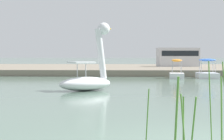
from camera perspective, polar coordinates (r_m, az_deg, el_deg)
shore_bank_far at (r=44.20m, az=5.46°, el=0.17°), size 138.09×23.69×0.51m
swan_boat at (r=19.51m, az=-3.27°, el=-0.74°), size 2.86×2.56×3.24m
pedal_boat_orange at (r=30.59m, az=8.90°, el=-0.40°), size 1.18×2.10×1.40m
pedal_boat_blue at (r=31.06m, az=12.99°, el=-0.34°), size 1.46×2.26×1.43m
parked_van at (r=44.27m, az=9.07°, el=1.87°), size 4.55×2.57×1.97m
reed_clump_foreground at (r=7.06m, az=14.63°, el=-6.42°), size 2.32×1.13×1.56m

